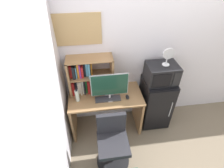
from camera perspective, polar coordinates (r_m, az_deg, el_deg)
The scene contains 13 objects.
wall_back at distance 3.11m, azimuth 23.13°, elevation 9.96°, with size 6.40×0.04×2.60m, color silver.
wall_left at distance 1.59m, azimuth -23.24°, elevation -23.40°, with size 0.04×4.40×2.60m, color silver.
desk at distance 2.93m, azimuth -2.04°, elevation -7.42°, with size 1.17×0.60×0.77m.
hutch_bookshelf at distance 2.70m, azimuth -8.91°, elevation 2.82°, with size 0.69×0.29×0.61m.
monitor at distance 2.55m, azimuth -0.79°, elevation -0.66°, with size 0.57×0.19×0.46m.
keyboard at distance 2.69m, azimuth -1.35°, elevation -4.94°, with size 0.40×0.13×0.02m, color #333338.
computer_mouse at distance 2.71m, azimuth 5.14°, elevation -4.31°, with size 0.05×0.11×0.04m, color black.
water_bottle at distance 2.66m, azimuth -11.52°, elevation -3.76°, with size 0.06×0.06×0.22m.
mini_fridge at distance 3.18m, azimuth 14.20°, elevation -5.87°, with size 0.49×0.51×0.94m.
microwave at distance 2.79m, azimuth 16.13°, elevation 3.40°, with size 0.48×0.38×0.31m.
desk_fan at distance 2.64m, azimuth 18.14°, elevation 9.00°, with size 0.17×0.11×0.28m.
desk_chair at distance 2.65m, azimuth 0.19°, elevation -19.39°, with size 0.50×0.50×0.87m.
wall_corkboard at distance 2.48m, azimuth -11.29°, elevation 17.26°, with size 0.64×0.02×0.44m, color tan.
Camera 1 is at (-1.14, -2.33, 2.63)m, focal length 27.48 mm.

